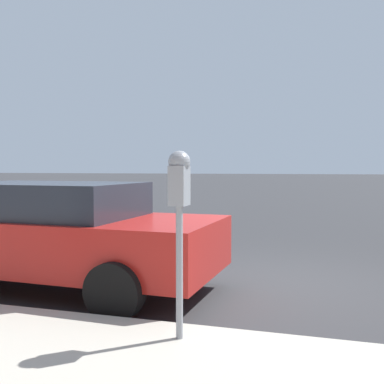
# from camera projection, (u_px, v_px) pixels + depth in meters

# --- Properties ---
(ground_plane) EXTENTS (220.00, 220.00, 0.00)m
(ground_plane) POSITION_uv_depth(u_px,v_px,m) (269.00, 284.00, 6.22)
(ground_plane) COLOR #333335
(parking_meter) EXTENTS (0.21, 0.19, 1.62)m
(parking_meter) POSITION_uv_depth(u_px,v_px,m) (179.00, 195.00, 3.83)
(parking_meter) COLOR gray
(parking_meter) RESTS_ON sidewalk
(car_red) EXTENTS (2.14, 4.37, 1.42)m
(car_red) POSITION_uv_depth(u_px,v_px,m) (55.00, 232.00, 5.97)
(car_red) COLOR #B21E19
(car_red) RESTS_ON ground_plane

